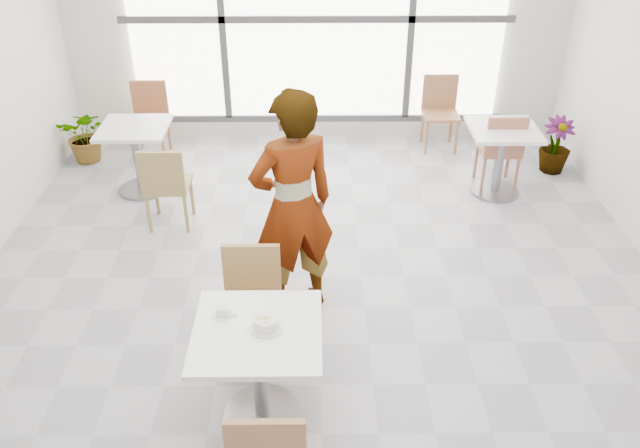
{
  "coord_description": "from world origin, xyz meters",
  "views": [
    {
      "loc": [
        -0.04,
        -4.22,
        3.41
      ],
      "look_at": [
        0.0,
        -0.3,
        1.0
      ],
      "focal_mm": 36.51,
      "sensor_mm": 36.0,
      "label": 1
    }
  ],
  "objects_px": {
    "chair_far": "(252,296)",
    "plant_left": "(87,135)",
    "oatmeal_bowl": "(266,323)",
    "bg_chair_left_near": "(166,182)",
    "coffee_cup": "(223,311)",
    "bg_table_right": "(501,151)",
    "bg_chair_right_near": "(502,146)",
    "bg_table_left": "(137,149)",
    "bg_chair_right_far": "(440,107)",
    "bg_chair_left_far": "(149,114)",
    "plant_right": "(556,145)",
    "main_table": "(259,357)",
    "person": "(293,206)"
  },
  "relations": [
    {
      "from": "chair_far",
      "to": "oatmeal_bowl",
      "type": "distance_m",
      "value": 0.73
    },
    {
      "from": "bg_table_right",
      "to": "bg_chair_left_far",
      "type": "bearing_deg",
      "value": 165.03
    },
    {
      "from": "bg_chair_left_near",
      "to": "person",
      "type": "bearing_deg",
      "value": 135.69
    },
    {
      "from": "plant_left",
      "to": "bg_table_left",
      "type": "bearing_deg",
      "value": -43.9
    },
    {
      "from": "coffee_cup",
      "to": "person",
      "type": "xyz_separation_m",
      "value": [
        0.42,
        1.06,
        0.16
      ]
    },
    {
      "from": "coffee_cup",
      "to": "bg_chair_right_far",
      "type": "height_order",
      "value": "bg_chair_right_far"
    },
    {
      "from": "bg_chair_left_near",
      "to": "bg_chair_right_near",
      "type": "bearing_deg",
      "value": -167.09
    },
    {
      "from": "oatmeal_bowl",
      "to": "bg_chair_left_near",
      "type": "relative_size",
      "value": 0.24
    },
    {
      "from": "bg_chair_left_far",
      "to": "bg_chair_right_far",
      "type": "relative_size",
      "value": 1.0
    },
    {
      "from": "person",
      "to": "plant_left",
      "type": "bearing_deg",
      "value": -71.96
    },
    {
      "from": "oatmeal_bowl",
      "to": "bg_chair_left_near",
      "type": "distance_m",
      "value": 2.68
    },
    {
      "from": "bg_table_right",
      "to": "plant_right",
      "type": "xyz_separation_m",
      "value": [
        0.78,
        0.51,
        -0.17
      ]
    },
    {
      "from": "oatmeal_bowl",
      "to": "plant_right",
      "type": "bearing_deg",
      "value": 49.91
    },
    {
      "from": "plant_left",
      "to": "plant_right",
      "type": "distance_m",
      "value": 5.41
    },
    {
      "from": "main_table",
      "to": "plant_left",
      "type": "relative_size",
      "value": 1.23
    },
    {
      "from": "chair_far",
      "to": "plant_left",
      "type": "relative_size",
      "value": 1.34
    },
    {
      "from": "bg_chair_left_far",
      "to": "bg_chair_right_near",
      "type": "height_order",
      "value": "same"
    },
    {
      "from": "chair_far",
      "to": "bg_chair_left_near",
      "type": "height_order",
      "value": "same"
    },
    {
      "from": "bg_chair_left_far",
      "to": "coffee_cup",
      "type": "bearing_deg",
      "value": -71.26
    },
    {
      "from": "oatmeal_bowl",
      "to": "bg_chair_left_near",
      "type": "height_order",
      "value": "bg_chair_left_near"
    },
    {
      "from": "bg_table_right",
      "to": "bg_chair_left_far",
      "type": "height_order",
      "value": "bg_chair_left_far"
    },
    {
      "from": "plant_left",
      "to": "coffee_cup",
      "type": "bearing_deg",
      "value": -61.46
    },
    {
      "from": "bg_table_right",
      "to": "plant_left",
      "type": "xyz_separation_m",
      "value": [
        -4.62,
        0.84,
        -0.16
      ]
    },
    {
      "from": "bg_table_right",
      "to": "bg_chair_right_far",
      "type": "bearing_deg",
      "value": 109.39
    },
    {
      "from": "bg_chair_right_near",
      "to": "coffee_cup",
      "type": "bearing_deg",
      "value": 49.96
    },
    {
      "from": "oatmeal_bowl",
      "to": "person",
      "type": "relative_size",
      "value": 0.11
    },
    {
      "from": "oatmeal_bowl",
      "to": "bg_table_left",
      "type": "bearing_deg",
      "value": 116.29
    },
    {
      "from": "bg_table_left",
      "to": "main_table",
      "type": "bearing_deg",
      "value": -64.67
    },
    {
      "from": "bg_table_left",
      "to": "bg_chair_left_far",
      "type": "bearing_deg",
      "value": 94.44
    },
    {
      "from": "bg_table_left",
      "to": "bg_table_right",
      "type": "distance_m",
      "value": 3.84
    },
    {
      "from": "bg_table_right",
      "to": "main_table",
      "type": "bearing_deg",
      "value": -126.64
    },
    {
      "from": "oatmeal_bowl",
      "to": "plant_left",
      "type": "distance_m",
      "value": 4.62
    },
    {
      "from": "bg_table_left",
      "to": "plant_left",
      "type": "relative_size",
      "value": 1.15
    },
    {
      "from": "main_table",
      "to": "bg_chair_left_far",
      "type": "xyz_separation_m",
      "value": [
        -1.59,
        4.16,
        -0.02
      ]
    },
    {
      "from": "bg_chair_left_near",
      "to": "bg_chair_left_far",
      "type": "relative_size",
      "value": 1.0
    },
    {
      "from": "bg_table_right",
      "to": "plant_right",
      "type": "bearing_deg",
      "value": 33.23
    },
    {
      "from": "chair_far",
      "to": "bg_chair_left_far",
      "type": "height_order",
      "value": "same"
    },
    {
      "from": "plant_left",
      "to": "plant_right",
      "type": "height_order",
      "value": "plant_left"
    },
    {
      "from": "bg_chair_right_near",
      "to": "plant_right",
      "type": "height_order",
      "value": "bg_chair_right_near"
    },
    {
      "from": "coffee_cup",
      "to": "bg_chair_left_far",
      "type": "relative_size",
      "value": 0.18
    },
    {
      "from": "bg_table_left",
      "to": "plant_right",
      "type": "distance_m",
      "value": 4.64
    },
    {
      "from": "main_table",
      "to": "person",
      "type": "height_order",
      "value": "person"
    },
    {
      "from": "bg_chair_left_near",
      "to": "plant_left",
      "type": "height_order",
      "value": "bg_chair_left_near"
    },
    {
      "from": "bg_table_left",
      "to": "bg_chair_right_far",
      "type": "xyz_separation_m",
      "value": [
        3.4,
        1.14,
        0.01
      ]
    },
    {
      "from": "main_table",
      "to": "bg_table_left",
      "type": "relative_size",
      "value": 1.07
    },
    {
      "from": "coffee_cup",
      "to": "bg_chair_left_far",
      "type": "distance_m",
      "value": 4.26
    },
    {
      "from": "oatmeal_bowl",
      "to": "bg_chair_right_near",
      "type": "bearing_deg",
      "value": 54.33
    },
    {
      "from": "main_table",
      "to": "oatmeal_bowl",
      "type": "xyz_separation_m",
      "value": [
        0.06,
        0.02,
        0.27
      ]
    },
    {
      "from": "oatmeal_bowl",
      "to": "bg_table_right",
      "type": "bearing_deg",
      "value": 53.9
    },
    {
      "from": "chair_far",
      "to": "coffee_cup",
      "type": "xyz_separation_m",
      "value": [
        -0.13,
        -0.52,
        0.28
      ]
    }
  ]
}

